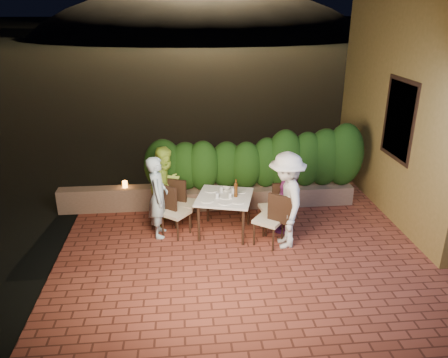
{
  "coord_description": "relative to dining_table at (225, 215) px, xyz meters",
  "views": [
    {
      "loc": [
        -1.3,
        -6.21,
        3.99
      ],
      "look_at": [
        -0.57,
        1.19,
        1.05
      ],
      "focal_mm": 35.0,
      "sensor_mm": 36.0,
      "label": 1
    }
  ],
  "objects": [
    {
      "name": "plate_nw",
      "position": [
        -0.33,
        -0.17,
        0.38
      ],
      "size": [
        0.24,
        0.24,
        0.01
      ],
      "primitive_type": "cylinder",
      "color": "white",
      "rests_on": "dining_table"
    },
    {
      "name": "glass_se",
      "position": [
        0.17,
        0.13,
        0.43
      ],
      "size": [
        0.06,
        0.06,
        0.1
      ],
      "primitive_type": "cylinder",
      "color": "silver",
      "rests_on": "dining_table"
    },
    {
      "name": "building_wall",
      "position": [
        4.17,
        0.91,
        2.12
      ],
      "size": [
        1.6,
        5.0,
        5.0
      ],
      "primitive_type": "cube",
      "color": "olive",
      "rests_on": "ground"
    },
    {
      "name": "dining_table",
      "position": [
        0.0,
        0.0,
        0.0
      ],
      "size": [
        1.2,
        1.2,
        0.75
      ],
      "primitive_type": null,
      "rotation": [
        0.0,
        0.0,
        -0.27
      ],
      "color": "white",
      "rests_on": "ground"
    },
    {
      "name": "chair_left_front",
      "position": [
        -0.9,
        0.01,
        0.1
      ],
      "size": [
        0.61,
        0.61,
        0.94
      ],
      "primitive_type": null,
      "rotation": [
        0.0,
        0.0,
        -0.69
      ],
      "color": "black",
      "rests_on": "ground"
    },
    {
      "name": "chair_left_back",
      "position": [
        -0.72,
        0.45,
        0.08
      ],
      "size": [
        0.55,
        0.55,
        0.91
      ],
      "primitive_type": null,
      "rotation": [
        0.0,
        0.0,
        -0.4
      ],
      "color": "black",
      "rests_on": "ground"
    },
    {
      "name": "plate_front",
      "position": [
        -0.02,
        -0.3,
        0.38
      ],
      "size": [
        0.22,
        0.22,
        0.01
      ],
      "primitive_type": "cylinder",
      "color": "white",
      "rests_on": "dining_table"
    },
    {
      "name": "parapet_lamp",
      "position": [
        -1.95,
        1.21,
        0.2
      ],
      "size": [
        0.1,
        0.1,
        0.14
      ],
      "primitive_type": "cylinder",
      "color": "orange",
      "rests_on": "parapet"
    },
    {
      "name": "diner_purple",
      "position": [
        1.18,
        -0.05,
        0.39
      ],
      "size": [
        0.81,
        0.95,
        1.53
      ],
      "primitive_type": "imported",
      "rotation": [
        0.0,
        0.0,
        -2.17
      ],
      "color": "#712565",
      "rests_on": "ground"
    },
    {
      "name": "chair_right_back",
      "position": [
        0.91,
        -0.01,
        0.11
      ],
      "size": [
        0.5,
        0.5,
        0.96
      ],
      "primitive_type": null,
      "rotation": [
        0.0,
        0.0,
        3.28
      ],
      "color": "black",
      "rests_on": "ground"
    },
    {
      "name": "plate_centre",
      "position": [
        0.02,
        -0.05,
        0.38
      ],
      "size": [
        0.24,
        0.24,
        0.01
      ],
      "primitive_type": "cylinder",
      "color": "white",
      "rests_on": "dining_table"
    },
    {
      "name": "glass_ne",
      "position": [
        0.09,
        -0.11,
        0.43
      ],
      "size": [
        0.06,
        0.06,
        0.1
      ],
      "primitive_type": "cylinder",
      "color": "silver",
      "rests_on": "dining_table"
    },
    {
      "name": "diner_white",
      "position": [
        1.01,
        -0.56,
        0.49
      ],
      "size": [
        0.67,
        1.14,
        1.74
      ],
      "primitive_type": "imported",
      "rotation": [
        0.0,
        0.0,
        -1.6
      ],
      "color": "silver",
      "rests_on": "ground"
    },
    {
      "name": "planter",
      "position": [
        0.77,
        1.21,
        -0.17
      ],
      "size": [
        4.2,
        0.55,
        0.4
      ],
      "primitive_type": "cube",
      "color": "#785D4C",
      "rests_on": "ground"
    },
    {
      "name": "glass_sw",
      "position": [
        -0.04,
        0.18,
        0.43
      ],
      "size": [
        0.07,
        0.07,
        0.11
      ],
      "primitive_type": "cylinder",
      "color": "silver",
      "rests_on": "dining_table"
    },
    {
      "name": "window_frame",
      "position": [
        3.38,
        0.41,
        1.62
      ],
      "size": [
        0.06,
        1.15,
        1.55
      ],
      "primitive_type": "cube",
      "color": "black",
      "rests_on": "building_wall"
    },
    {
      "name": "parapet",
      "position": [
        -2.23,
        1.21,
        -0.12
      ],
      "size": [
        2.2,
        0.3,
        0.5
      ],
      "primitive_type": "cube",
      "color": "#785D4C",
      "rests_on": "ground"
    },
    {
      "name": "hill",
      "position": [
        2.57,
        58.91,
        -4.38
      ],
      "size": [
        52.0,
        40.0,
        22.0
      ],
      "primitive_type": "ellipsoid",
      "color": "black",
      "rests_on": "ground"
    },
    {
      "name": "glass_nw",
      "position": [
        -0.14,
        -0.08,
        0.43
      ],
      "size": [
        0.06,
        0.06,
        0.1
      ],
      "primitive_type": "cylinder",
      "color": "silver",
      "rests_on": "dining_table"
    },
    {
      "name": "diner_green",
      "position": [
        -1.07,
        0.56,
        0.4
      ],
      "size": [
        0.92,
        0.96,
        1.56
      ],
      "primitive_type": "imported",
      "rotation": [
        0.0,
        0.0,
        0.95
      ],
      "color": "#AED743",
      "rests_on": "ground"
    },
    {
      "name": "bowl",
      "position": [
        0.03,
        0.29,
        0.4
      ],
      "size": [
        0.25,
        0.25,
        0.04
      ],
      "primitive_type": "imported",
      "rotation": [
        0.0,
        0.0,
        -0.56
      ],
      "color": "white",
      "rests_on": "dining_table"
    },
    {
      "name": "plate_sw",
      "position": [
        -0.23,
        0.29,
        0.38
      ],
      "size": [
        0.24,
        0.24,
        0.01
      ],
      "primitive_type": "cylinder",
      "color": "white",
      "rests_on": "dining_table"
    },
    {
      "name": "window_pane",
      "position": [
        3.39,
        0.41,
        1.62
      ],
      "size": [
        0.08,
        1.0,
        1.4
      ],
      "primitive_type": "cube",
      "color": "black",
      "rests_on": "building_wall"
    },
    {
      "name": "chair_right_front",
      "position": [
        0.74,
        -0.49,
        0.12
      ],
      "size": [
        0.64,
        0.64,
        0.99
      ],
      "primitive_type": null,
      "rotation": [
        0.0,
        0.0,
        2.49
      ],
      "color": "black",
      "rests_on": "ground"
    },
    {
      "name": "diner_blue",
      "position": [
        -1.21,
        0.04,
        0.4
      ],
      "size": [
        0.38,
        0.57,
        1.54
      ],
      "primitive_type": "imported",
      "rotation": [
        0.0,
        0.0,
        1.56
      ],
      "color": "silver",
      "rests_on": "ground"
    },
    {
      "name": "terrace_floor",
      "position": [
        0.57,
        -0.59,
        -0.45
      ],
      "size": [
        7.0,
        6.0,
        0.15
      ],
      "primitive_type": "cube",
      "color": "brown",
      "rests_on": "ground"
    },
    {
      "name": "plate_se",
      "position": [
        0.33,
        0.18,
        0.38
      ],
      "size": [
        0.2,
        0.2,
        0.01
      ],
      "primitive_type": "cylinder",
      "color": "white",
      "rests_on": "dining_table"
    },
    {
      "name": "plate_ne",
      "position": [
        0.21,
        -0.29,
        0.38
      ],
      "size": [
        0.21,
        0.21,
        0.01
      ],
      "primitive_type": "cylinder",
      "color": "white",
      "rests_on": "dining_table"
    },
    {
      "name": "hedge",
      "position": [
        0.77,
        1.21,
        0.57
      ],
      "size": [
        4.0,
        0.7,
        1.1
      ],
      "primitive_type": null,
      "color": "#183C10",
      "rests_on": "planter"
    },
    {
      "name": "beer_bottle",
      "position": [
        0.2,
        -0.04,
        0.55
      ],
      "size": [
        0.07,
        0.07,
        0.34
      ],
      "primitive_type": null,
      "color": "#47250B",
      "rests_on": "dining_table"
    },
    {
      "name": "ground",
      "position": [
        0.57,
        -1.09,
        -0.4
      ],
      "size": [
        400.0,
        400.0,
        0.0
      ],
      "primitive_type": "plane",
      "color": "black",
      "rests_on": "ground"
    }
  ]
}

